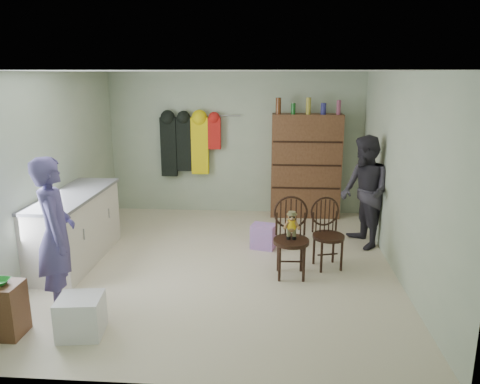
# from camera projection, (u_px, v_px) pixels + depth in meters

# --- Properties ---
(ground_plane) EXTENTS (5.00, 5.00, 0.00)m
(ground_plane) POSITION_uv_depth(u_px,v_px,m) (220.00, 264.00, 6.24)
(ground_plane) COLOR beige
(ground_plane) RESTS_ON ground
(room_walls) EXTENTS (5.00, 5.00, 5.00)m
(room_walls) POSITION_uv_depth(u_px,v_px,m) (223.00, 141.00, 6.36)
(room_walls) COLOR #B0BE9F
(room_walls) RESTS_ON ground
(counter) EXTENTS (0.64, 1.86, 0.94)m
(counter) POSITION_uv_depth(u_px,v_px,m) (75.00, 227.00, 6.26)
(counter) COLOR silver
(counter) RESTS_ON ground
(stool) EXTENTS (0.37, 0.32, 0.53)m
(stool) POSITION_uv_depth(u_px,v_px,m) (3.00, 310.00, 4.50)
(stool) COLOR brown
(stool) RESTS_ON ground
(plastic_tub) EXTENTS (0.46, 0.44, 0.39)m
(plastic_tub) POSITION_uv_depth(u_px,v_px,m) (81.00, 316.00, 4.53)
(plastic_tub) COLOR white
(plastic_tub) RESTS_ON ground
(chair_front) EXTENTS (0.46, 0.46, 1.00)m
(chair_front) POSITION_uv_depth(u_px,v_px,m) (291.00, 232.00, 5.79)
(chair_front) COLOR black
(chair_front) RESTS_ON ground
(chair_far) EXTENTS (0.50, 0.50, 0.92)m
(chair_far) POSITION_uv_depth(u_px,v_px,m) (327.00, 230.00, 6.07)
(chair_far) COLOR black
(chair_far) RESTS_ON ground
(striped_bag) EXTENTS (0.39, 0.34, 0.35)m
(striped_bag) POSITION_uv_depth(u_px,v_px,m) (263.00, 236.00, 6.78)
(striped_bag) COLOR pink
(striped_bag) RESTS_ON ground
(person_left) EXTENTS (0.62, 0.72, 1.67)m
(person_left) POSITION_uv_depth(u_px,v_px,m) (56.00, 235.00, 4.87)
(person_left) COLOR #514885
(person_left) RESTS_ON ground
(person_right) EXTENTS (0.79, 0.92, 1.63)m
(person_right) POSITION_uv_depth(u_px,v_px,m) (365.00, 192.00, 6.71)
(person_right) COLOR #2D2B33
(person_right) RESTS_ON ground
(dresser) EXTENTS (1.20, 0.39, 2.08)m
(dresser) POSITION_uv_depth(u_px,v_px,m) (306.00, 165.00, 8.14)
(dresser) COLOR brown
(dresser) RESTS_ON ground
(coat_rack) EXTENTS (1.42, 0.12, 1.09)m
(coat_rack) POSITION_uv_depth(u_px,v_px,m) (188.00, 144.00, 8.28)
(coat_rack) COLOR #99999E
(coat_rack) RESTS_ON ground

